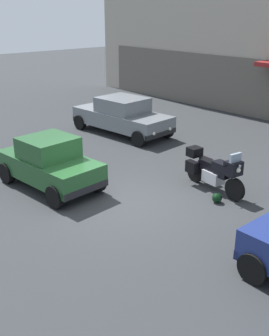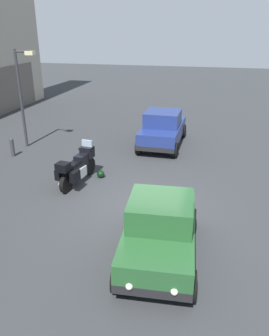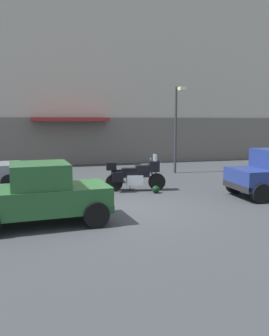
{
  "view_description": "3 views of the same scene",
  "coord_description": "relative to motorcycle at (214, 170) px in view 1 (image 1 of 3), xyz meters",
  "views": [
    {
      "loc": [
        8.05,
        -6.71,
        5.07
      ],
      "look_at": [
        0.07,
        0.42,
        0.94
      ],
      "focal_mm": 44.5,
      "sensor_mm": 36.0,
      "label": 1
    },
    {
      "loc": [
        -8.81,
        -1.88,
        5.11
      ],
      "look_at": [
        0.63,
        0.42,
        1.0
      ],
      "focal_mm": 35.81,
      "sensor_mm": 36.0,
      "label": 2
    },
    {
      "loc": [
        -2.18,
        -9.74,
        2.59
      ],
      "look_at": [
        0.71,
        1.02,
        1.08
      ],
      "focal_mm": 37.05,
      "sensor_mm": 36.0,
      "label": 3
    }
  ],
  "objects": [
    {
      "name": "ground_plane",
      "position": [
        -1.13,
        -2.59,
        -0.62
      ],
      "size": [
        80.0,
        80.0,
        0.0
      ],
      "primitive_type": "plane",
      "color": "#2D3033"
    },
    {
      "name": "motorcycle",
      "position": [
        0.0,
        0.0,
        0.0
      ],
      "size": [
        2.26,
        0.88,
        1.36
      ],
      "rotation": [
        0.0,
        0.0,
        -0.13
      ],
      "color": "black",
      "rests_on": "ground"
    },
    {
      "name": "helmet",
      "position": [
        0.64,
        -0.62,
        -0.48
      ],
      "size": [
        0.28,
        0.28,
        0.28
      ],
      "primitive_type": "sphere",
      "color": "black",
      "rests_on": "ground"
    },
    {
      "name": "car_sedan_far",
      "position": [
        -6.36,
        1.84,
        0.16
      ],
      "size": [
        4.67,
        2.21,
        1.56
      ],
      "rotation": [
        0.0,
        0.0,
        0.07
      ],
      "color": "slate",
      "rests_on": "ground"
    },
    {
      "name": "car_compact_side",
      "position": [
        -3.38,
        -3.49,
        0.15
      ],
      "size": [
        3.56,
        1.94,
        1.56
      ],
      "rotation": [
        0.0,
        0.0,
        3.22
      ],
      "color": "#235128",
      "rests_on": "ground"
    }
  ]
}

